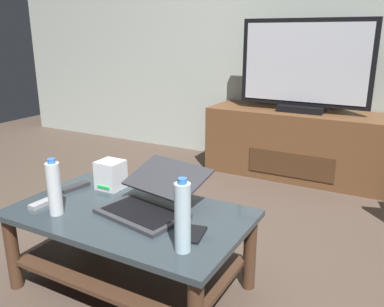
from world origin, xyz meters
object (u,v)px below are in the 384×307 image
water_bottle_near (54,188)px  water_bottle_far (183,217)px  cell_phone (194,235)px  soundbar_remote (45,202)px  coffee_table (130,236)px  router_box (111,175)px  media_cabinet (299,144)px  television (305,68)px  tv_remote (75,187)px  laptop (152,198)px

water_bottle_near → water_bottle_far: (0.65, -0.00, 0.01)m
cell_phone → soundbar_remote: soundbar_remote is taller
coffee_table → router_box: bearing=143.7°
coffee_table → water_bottle_far: (0.38, -0.17, 0.26)m
media_cabinet → water_bottle_far: 2.13m
water_bottle_near → water_bottle_far: bearing=-0.1°
television → water_bottle_far: television is taller
coffee_table → water_bottle_near: bearing=-147.6°
router_box → media_cabinet: bearing=72.9°
television → soundbar_remote: bearing=-108.4°
media_cabinet → router_box: (-0.54, -1.75, 0.19)m
media_cabinet → tv_remote: (-0.69, -1.85, 0.12)m
water_bottle_near → tv_remote: 0.32m
coffee_table → soundbar_remote: 0.44m
media_cabinet → soundbar_remote: bearing=-108.2°
media_cabinet → cell_phone: media_cabinet is taller
router_box → cell_phone: router_box is taller
coffee_table → router_box: size_ratio=7.26×
water_bottle_near → soundbar_remote: bearing=158.9°
laptop → router_box: (-0.34, 0.12, 0.01)m
tv_remote → laptop: bearing=7.8°
television → tv_remote: size_ratio=6.42×
router_box → soundbar_remote: (-0.14, -0.31, -0.06)m
laptop → cell_phone: 0.31m
coffee_table → cell_phone: 0.39m
media_cabinet → router_box: 1.84m
laptop → water_bottle_near: size_ratio=1.82×
router_box → water_bottle_far: water_bottle_far is taller
coffee_table → laptop: laptop is taller
router_box → soundbar_remote: size_ratio=0.92×
router_box → coffee_table: bearing=-36.3°
laptop → tv_remote: laptop is taller
soundbar_remote → tv_remote: bearing=96.7°
television → soundbar_remote: (-0.68, -2.04, -0.50)m
water_bottle_near → router_box: bearing=88.0°
soundbar_remote → coffee_table: bearing=19.6°
television → water_bottle_near: 2.19m
cell_phone → soundbar_remote: bearing=173.5°
television → water_bottle_near: (-0.55, -2.09, -0.39)m
water_bottle_near → water_bottle_far: 0.65m
water_bottle_far → coffee_table: bearing=155.6°
laptop → water_bottle_far: bearing=-38.7°
water_bottle_near → media_cabinet: bearing=75.4°
cell_phone → tv_remote: 0.79m
router_box → cell_phone: 0.67m
water_bottle_far → soundbar_remote: water_bottle_far is taller
router_box → cell_phone: (0.62, -0.24, -0.07)m
router_box → cell_phone: bearing=-21.4°
television → laptop: (-0.20, -1.85, -0.45)m
television → tv_remote: 2.02m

